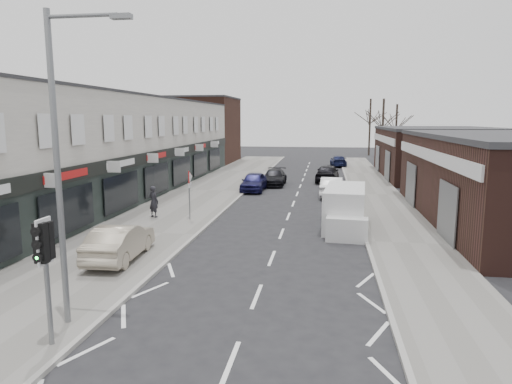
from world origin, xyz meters
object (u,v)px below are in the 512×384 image
at_px(warning_sign, 190,181).
at_px(pedestrian, 154,202).
at_px(parked_car_right_c, 338,161).
at_px(street_lamp, 63,154).
at_px(parked_car_right_a, 332,187).
at_px(traffic_light, 45,252).
at_px(sedan_on_pavement, 120,242).
at_px(parked_car_left_b, 274,177).
at_px(white_van, 345,209).
at_px(parked_car_right_b, 327,173).
at_px(parked_car_left_a, 254,182).

distance_m(warning_sign, pedestrian, 2.45).
height_order(pedestrian, parked_car_right_c, pedestrian).
distance_m(street_lamp, parked_car_right_a, 23.45).
xyz_separation_m(traffic_light, parked_car_right_c, (7.90, 44.69, -1.79)).
distance_m(traffic_light, street_lamp, 2.52).
distance_m(sedan_on_pavement, parked_car_left_b, 21.92).
distance_m(traffic_light, white_van, 15.50).
bearing_deg(warning_sign, sedan_on_pavement, -94.59).
bearing_deg(parked_car_right_c, parked_car_right_b, 81.61).
relative_size(white_van, parked_car_right_c, 1.29).
relative_size(pedestrian, parked_car_left_a, 0.41).
height_order(parked_car_right_a, parked_car_right_b, parked_car_right_b).
xyz_separation_m(warning_sign, parked_car_right_b, (7.36, 16.93, -1.42)).
relative_size(white_van, parked_car_left_a, 1.32).
height_order(street_lamp, parked_car_right_c, street_lamp).
bearing_deg(parked_car_right_a, parked_car_left_a, -12.60).
height_order(sedan_on_pavement, pedestrian, pedestrian).
xyz_separation_m(street_lamp, pedestrian, (-2.77, 12.94, -3.63)).
distance_m(white_van, parked_car_right_b, 17.45).
height_order(traffic_light, pedestrian, traffic_light).
bearing_deg(parked_car_right_c, parked_car_left_b, 67.84).
xyz_separation_m(traffic_light, parked_car_right_a, (6.91, 23.24, -1.71)).
distance_m(street_lamp, parked_car_left_a, 24.01).
distance_m(street_lamp, parked_car_right_c, 44.39).
bearing_deg(parked_car_right_a, street_lamp, 75.23).
bearing_deg(traffic_light, white_van, 61.15).
xyz_separation_m(white_van, parked_car_right_b, (-0.85, 17.42, -0.21)).
height_order(sedan_on_pavement, parked_car_left_b, sedan_on_pavement).
bearing_deg(street_lamp, parked_car_right_a, 72.29).
distance_m(parked_car_left_b, parked_car_right_a, 6.91).
distance_m(traffic_light, parked_car_left_b, 28.44).
bearing_deg(street_lamp, parked_car_right_c, 79.54).
height_order(traffic_light, white_van, traffic_light).
bearing_deg(traffic_light, parked_car_right_a, 73.45).
xyz_separation_m(traffic_light, street_lamp, (-0.13, 1.22, 2.20)).
bearing_deg(sedan_on_pavement, street_lamp, 99.21).
xyz_separation_m(white_van, parked_car_right_a, (-0.54, 9.72, -0.29)).
xyz_separation_m(street_lamp, parked_car_left_b, (2.33, 27.08, -3.96)).
bearing_deg(parked_car_right_c, parked_car_right_a, 84.37).
height_order(traffic_light, parked_car_left_a, traffic_light).
bearing_deg(parked_car_right_b, white_van, 97.98).
relative_size(pedestrian, parked_car_right_b, 0.38).
bearing_deg(parked_car_right_c, parked_car_left_a, 67.81).
relative_size(street_lamp, parked_car_left_a, 1.90).
bearing_deg(street_lamp, sedan_on_pavement, 102.66).
bearing_deg(white_van, parked_car_left_a, 124.38).
relative_size(pedestrian, parked_car_right_a, 0.41).
distance_m(parked_car_right_a, parked_car_right_b, 7.72).
bearing_deg(pedestrian, parked_car_left_b, -85.29).
bearing_deg(warning_sign, parked_car_right_c, 74.23).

